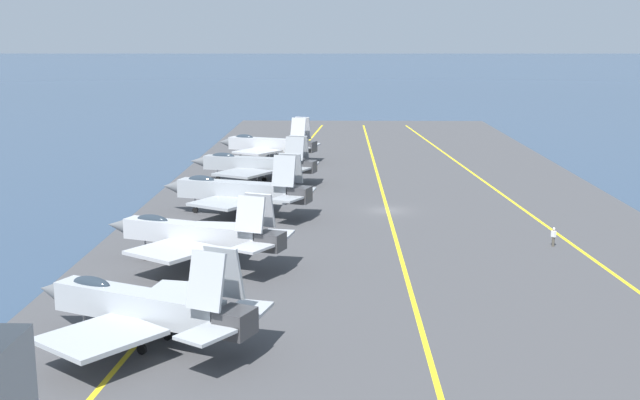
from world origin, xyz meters
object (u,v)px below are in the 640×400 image
Objects in this scene: parked_jet_nearest at (143,306)px; parked_jet_fourth at (254,164)px; crew_white_vest at (554,236)px; parked_jet_fifth at (268,144)px; parked_jet_second at (196,234)px; parked_jet_third at (237,191)px.

parked_jet_nearest is 0.91× the size of parked_jet_fourth.
parked_jet_fifth is at bearing 30.71° from crew_white_vest.
parked_jet_fourth is at bearing 179.62° from parked_jet_fifth.
crew_white_vest is (23.88, -30.61, -1.47)m from parked_jet_nearest.
parked_jet_second is 56.70m from parked_jet_fifth.
parked_jet_nearest is at bearing 179.39° from parked_jet_second.
parked_jet_fifth is (56.69, -0.89, -0.20)m from parked_jet_second.
parked_jet_second is at bearing -0.61° from parked_jet_nearest.
parked_jet_nearest is at bearing 179.02° from parked_jet_fourth.
parked_jet_fifth is 57.87m from crew_white_vest.
parked_jet_nearest is at bearing 127.95° from crew_white_vest.
parked_jet_fourth is at bearing -0.98° from parked_jet_nearest.
parked_jet_second is (16.93, -0.18, 0.26)m from parked_jet_nearest.
parked_jet_fourth is (19.31, 0.23, -0.25)m from parked_jet_third.
parked_jet_third is 0.97× the size of parked_jet_fourth.
parked_jet_second is at bearing 179.10° from parked_jet_fifth.
parked_jet_second is 0.97× the size of parked_jet_third.
parked_jet_nearest is 9.01× the size of crew_white_vest.
crew_white_vest is (6.95, -30.43, -1.73)m from parked_jet_second.
parked_jet_third is 1.04× the size of parked_jet_fifth.
parked_jet_fifth reaches higher than crew_white_vest.
parked_jet_fifth is at bearing -0.83° from parked_jet_nearest.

